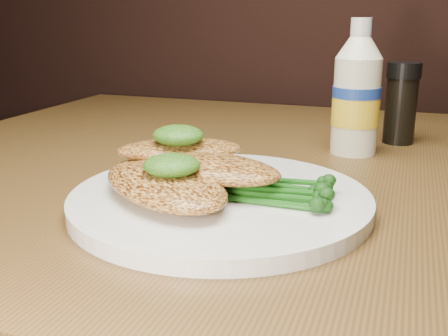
% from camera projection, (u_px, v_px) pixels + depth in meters
% --- Properties ---
extents(plate, '(0.28, 0.28, 0.01)m').
position_uv_depth(plate, '(220.00, 200.00, 0.49)').
color(plate, white).
rests_on(plate, dining_table).
extents(chicken_front, '(0.18, 0.17, 0.03)m').
position_uv_depth(chicken_front, '(164.00, 184.00, 0.48)').
color(chicken_front, gold).
rests_on(chicken_front, plate).
extents(chicken_mid, '(0.16, 0.10, 0.02)m').
position_uv_depth(chicken_mid, '(207.00, 167.00, 0.50)').
color(chicken_mid, gold).
rests_on(chicken_mid, plate).
extents(chicken_back, '(0.14, 0.11, 0.02)m').
position_uv_depth(chicken_back, '(179.00, 150.00, 0.54)').
color(chicken_back, gold).
rests_on(chicken_back, plate).
extents(pesto_front, '(0.06, 0.06, 0.02)m').
position_uv_depth(pesto_front, '(172.00, 165.00, 0.46)').
color(pesto_front, '#08370A').
rests_on(pesto_front, chicken_front).
extents(pesto_back, '(0.06, 0.06, 0.02)m').
position_uv_depth(pesto_back, '(178.00, 135.00, 0.53)').
color(pesto_back, '#08370A').
rests_on(pesto_back, chicken_back).
extents(broccolini_bundle, '(0.16, 0.14, 0.02)m').
position_uv_depth(broccolini_bundle, '(273.00, 185.00, 0.48)').
color(broccolini_bundle, '#175612').
rests_on(broccolini_bundle, plate).
extents(mayo_bottle, '(0.08, 0.08, 0.17)m').
position_uv_depth(mayo_bottle, '(357.00, 88.00, 0.66)').
color(mayo_bottle, '#F0EDCB').
rests_on(mayo_bottle, dining_table).
extents(pepper_grinder, '(0.06, 0.06, 0.11)m').
position_uv_depth(pepper_grinder, '(401.00, 103.00, 0.72)').
color(pepper_grinder, black).
rests_on(pepper_grinder, dining_table).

